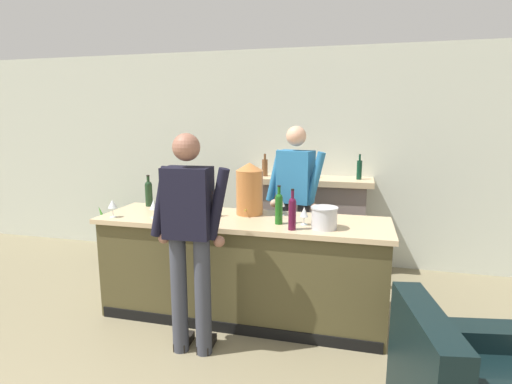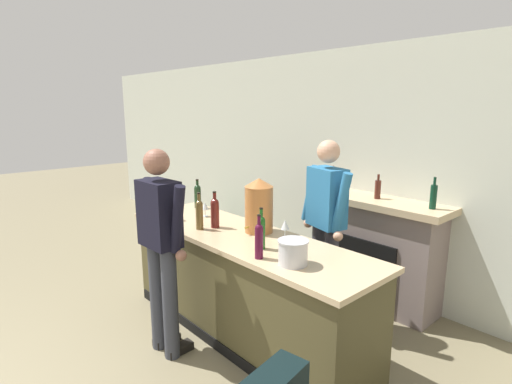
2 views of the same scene
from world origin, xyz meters
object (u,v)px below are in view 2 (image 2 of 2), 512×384
at_px(wine_bottle_chardonnay_pale, 199,213).
at_px(wine_glass_front_right, 283,242).
at_px(fireplace_stone, 375,250).
at_px(copper_dispenser, 259,205).
at_px(ice_bucket_steel, 293,252).
at_px(person_bartender, 325,225).
at_px(wine_bottle_burgundy_dark, 198,195).
at_px(wine_glass_back_row, 177,209).
at_px(wine_glass_near_bucket, 205,207).
at_px(wine_bottle_merlot_tall, 215,211).
at_px(potted_plant_corner, 210,229).
at_px(wine_bottle_cabernet_heavy, 261,231).
at_px(wine_glass_by_dispenser, 152,203).
at_px(wine_bottle_port_short, 259,239).
at_px(wine_glass_front_left, 285,225).
at_px(person_customer, 161,244).

bearing_deg(wine_bottle_chardonnay_pale, wine_glass_front_right, 5.27).
xyz_separation_m(fireplace_stone, wine_glass_front_right, (0.12, -1.56, 0.49)).
xyz_separation_m(copper_dispenser, wine_bottle_chardonnay_pale, (-0.43, -0.36, -0.10)).
distance_m(fireplace_stone, ice_bucket_steel, 1.73).
bearing_deg(wine_glass_front_right, person_bartender, 104.38).
height_order(wine_bottle_burgundy_dark, wine_glass_front_right, wine_bottle_burgundy_dark).
bearing_deg(wine_bottle_chardonnay_pale, person_bartender, 47.81).
bearing_deg(wine_glass_back_row, person_bartender, 36.50).
bearing_deg(wine_glass_near_bucket, wine_bottle_merlot_tall, -21.69).
bearing_deg(wine_bottle_burgundy_dark, wine_glass_back_row, -56.23).
xyz_separation_m(copper_dispenser, wine_glass_front_right, (0.56, -0.27, -0.14)).
relative_size(potted_plant_corner, wine_bottle_cabernet_heavy, 2.14).
relative_size(wine_glass_near_bucket, wine_glass_by_dispenser, 0.90).
relative_size(wine_bottle_port_short, wine_bottle_cabernet_heavy, 1.01).
xyz_separation_m(copper_dispenser, wine_glass_near_bucket, (-0.77, -0.06, -0.15)).
distance_m(wine_bottle_chardonnay_pale, wine_bottle_burgundy_dark, 0.82).
bearing_deg(copper_dispenser, wine_bottle_port_short, -42.50).
xyz_separation_m(wine_bottle_chardonnay_pale, wine_glass_front_left, (0.74, 0.39, -0.03)).
height_order(wine_bottle_port_short, wine_glass_back_row, wine_bottle_port_short).
height_order(copper_dispenser, wine_bottle_burgundy_dark, copper_dispenser).
bearing_deg(person_customer, wine_glass_by_dispenser, 156.03).
xyz_separation_m(person_bartender, copper_dispenser, (-0.36, -0.52, 0.22)).
xyz_separation_m(wine_bottle_port_short, wine_bottle_burgundy_dark, (-1.61, 0.53, -0.00)).
bearing_deg(fireplace_stone, wine_bottle_cabernet_heavy, -93.50).
bearing_deg(ice_bucket_steel, wine_bottle_merlot_tall, 173.54).
bearing_deg(wine_bottle_chardonnay_pale, wine_glass_front_left, 27.56).
height_order(person_bartender, wine_glass_back_row, person_bartender).
bearing_deg(wine_bottle_burgundy_dark, copper_dispenser, -4.48).
height_order(wine_bottle_port_short, wine_glass_near_bucket, wine_bottle_port_short).
relative_size(ice_bucket_steel, wine_glass_front_left, 1.30).
xyz_separation_m(person_bartender, wine_bottle_burgundy_dark, (-1.49, -0.43, 0.11)).
xyz_separation_m(wine_bottle_merlot_tall, wine_glass_back_row, (-0.44, -0.14, -0.04)).
relative_size(wine_bottle_merlot_tall, wine_bottle_chardonnay_pale, 1.00).
bearing_deg(wine_bottle_port_short, wine_glass_by_dispenser, 179.76).
bearing_deg(person_bartender, wine_glass_near_bucket, -152.70).
bearing_deg(ice_bucket_steel, fireplace_stone, 100.45).
distance_m(person_bartender, wine_glass_front_left, 0.50).
height_order(copper_dispenser, ice_bucket_steel, copper_dispenser).
height_order(wine_bottle_chardonnay_pale, wine_glass_by_dispenser, wine_bottle_chardonnay_pale).
relative_size(fireplace_stone, person_bartender, 0.83).
bearing_deg(wine_glass_by_dispenser, wine_glass_near_bucket, 40.35).
bearing_deg(wine_bottle_cabernet_heavy, wine_bottle_chardonnay_pale, -175.04).
bearing_deg(wine_bottle_port_short, wine_glass_front_right, 67.00).
height_order(fireplace_stone, potted_plant_corner, fireplace_stone).
bearing_deg(person_bartender, wine_glass_front_left, -96.54).
height_order(person_customer, wine_bottle_cabernet_heavy, person_customer).
bearing_deg(person_customer, wine_glass_near_bucket, 122.69).
xyz_separation_m(person_customer, wine_glass_near_bucket, (-0.51, 0.80, 0.09)).
height_order(potted_plant_corner, copper_dispenser, copper_dispenser).
height_order(wine_bottle_port_short, wine_bottle_cabernet_heavy, wine_bottle_port_short).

